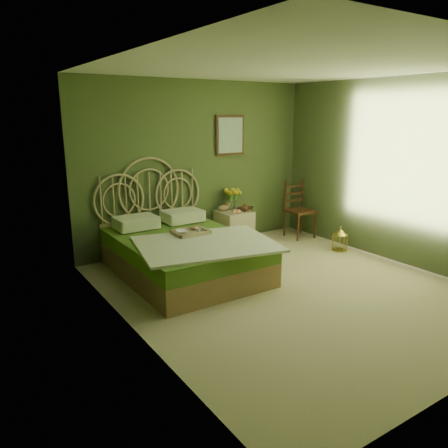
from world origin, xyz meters
TOP-DOWN VIEW (x-y plane):
  - floor at (0.00, 0.00)m, footprint 4.50×4.50m
  - ceiling at (0.00, 0.00)m, footprint 4.50×4.50m
  - wall_back at (0.00, 2.25)m, footprint 4.00×0.00m
  - wall_left at (-2.00, 0.00)m, footprint 0.00×4.50m
  - wall_right at (2.00, 0.00)m, footprint 0.00×4.50m
  - wall_art at (0.61, 2.22)m, footprint 0.54×0.04m
  - bed at (-0.84, 1.20)m, footprint 1.87×2.36m
  - nightstand at (0.52, 1.97)m, footprint 0.50×0.50m
  - chair at (1.70, 1.74)m, footprint 0.46×0.46m
  - birdcage at (1.70, 0.74)m, footprint 0.23×0.23m
  - book_lower at (0.69, 1.98)m, footprint 0.23×0.26m
  - book_upper at (0.69, 1.98)m, footprint 0.30×0.30m
  - cereal_bowl at (-0.84, 1.20)m, footprint 0.19×0.19m
  - coffee_cup at (-0.66, 1.09)m, footprint 0.08×0.08m

SIDE VIEW (x-z plane):
  - floor at x=0.00m, z-range 0.00..0.00m
  - birdcage at x=1.70m, z-range 0.00..0.34m
  - bed at x=-0.84m, z-range -0.41..1.05m
  - nightstand at x=0.52m, z-range -0.14..0.84m
  - chair at x=1.70m, z-range 0.05..1.03m
  - book_lower at x=0.69m, z-range 0.55..0.57m
  - book_upper at x=0.69m, z-range 0.57..0.59m
  - cereal_bowl at x=-0.84m, z-range 0.56..0.60m
  - coffee_cup at x=-0.66m, z-range 0.56..0.63m
  - wall_back at x=0.00m, z-range -0.70..3.30m
  - wall_left at x=-2.00m, z-range -0.95..3.55m
  - wall_right at x=2.00m, z-range -0.95..3.55m
  - wall_art at x=0.61m, z-range 1.43..2.07m
  - ceiling at x=0.00m, z-range 2.60..2.60m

